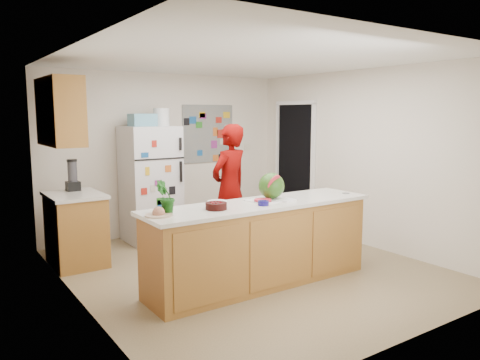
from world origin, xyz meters
TOP-DOWN VIEW (x-y plane):
  - floor at (0.00, 0.00)m, footprint 4.00×4.50m
  - wall_back at (0.00, 2.26)m, footprint 4.00×0.02m
  - wall_left at (-2.01, 0.00)m, footprint 0.02×4.50m
  - wall_right at (2.01, 0.00)m, footprint 0.02×4.50m
  - ceiling at (0.00, 0.00)m, footprint 4.00×4.50m
  - doorway at (1.99, 1.45)m, footprint 0.03×0.85m
  - peninsula_base at (-0.20, -0.50)m, footprint 2.60×0.62m
  - peninsula_top at (-0.20, -0.50)m, footprint 2.68×0.70m
  - side_counter_base at (-1.69, 1.35)m, footprint 0.60×0.80m
  - side_counter_top at (-1.69, 1.35)m, footprint 0.64×0.84m
  - upper_cabinets at (-1.82, 1.30)m, footprint 0.35×1.00m
  - refrigerator at (-0.45, 1.88)m, footprint 0.75×0.70m
  - fridge_top_bin at (-0.55, 1.88)m, footprint 0.35×0.28m
  - photo_collage at (0.75, 2.24)m, footprint 0.95×0.01m
  - person at (0.24, 0.80)m, footprint 0.73×0.59m
  - blender_appliance at (-1.64, 1.58)m, footprint 0.12×0.12m
  - cutting_board at (-0.05, -0.45)m, footprint 0.50×0.40m
  - watermelon at (0.01, -0.43)m, footprint 0.29×0.29m
  - watermelon_slice at (-0.17, -0.50)m, footprint 0.19×0.19m
  - cherry_bowl at (-0.79, -0.55)m, footprint 0.28×0.28m
  - white_bowl at (-0.71, -0.43)m, footprint 0.22×0.22m
  - cobalt_bowl at (-0.27, -0.65)m, footprint 0.15×0.15m
  - plate at (-1.40, -0.51)m, footprint 0.29×0.29m
  - paper_towel at (0.10, -0.58)m, footprint 0.20×0.19m
  - keys at (1.00, -0.62)m, footprint 0.09×0.06m
  - potted_plant at (-1.30, -0.45)m, footprint 0.19×0.16m

SIDE VIEW (x-z plane):
  - floor at x=0.00m, z-range -0.02..0.00m
  - side_counter_base at x=-1.69m, z-range 0.00..0.86m
  - peninsula_base at x=-0.20m, z-range 0.00..0.88m
  - refrigerator at x=-0.45m, z-range 0.00..1.70m
  - person at x=0.24m, z-range 0.00..1.74m
  - side_counter_top at x=-1.69m, z-range 0.86..0.90m
  - peninsula_top at x=-0.20m, z-range 0.88..0.92m
  - cutting_board at x=-0.05m, z-range 0.92..0.93m
  - keys at x=1.00m, z-range 0.92..0.93m
  - plate at x=-1.40m, z-range 0.92..0.94m
  - paper_towel at x=0.10m, z-range 0.92..0.94m
  - watermelon_slice at x=-0.17m, z-range 0.93..0.95m
  - cobalt_bowl at x=-0.27m, z-range 0.92..0.97m
  - white_bowl at x=-0.71m, z-range 0.92..0.98m
  - cherry_bowl at x=-0.79m, z-range 0.92..0.99m
  - doorway at x=1.99m, z-range 0.00..2.04m
  - watermelon at x=0.01m, z-range 0.93..1.22m
  - potted_plant at x=-1.30m, z-range 0.92..1.25m
  - blender_appliance at x=-1.64m, z-range 0.90..1.28m
  - wall_back at x=0.00m, z-range 0.00..2.50m
  - wall_left at x=-2.01m, z-range 0.00..2.50m
  - wall_right at x=2.01m, z-range 0.00..2.50m
  - photo_collage at x=0.75m, z-range 1.08..2.02m
  - fridge_top_bin at x=-0.55m, z-range 1.70..1.88m
  - upper_cabinets at x=-1.82m, z-range 1.50..2.30m
  - ceiling at x=0.00m, z-range 2.50..2.52m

